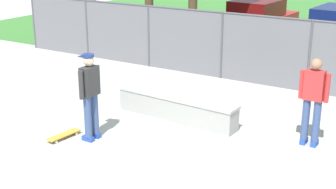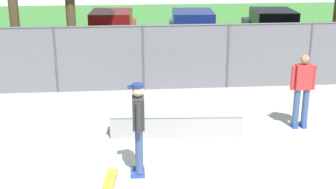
{
  "view_description": "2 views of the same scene",
  "coord_description": "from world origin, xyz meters",
  "px_view_note": "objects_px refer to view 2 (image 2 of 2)",
  "views": [
    {
      "loc": [
        4.6,
        -7.38,
        4.1
      ],
      "look_at": [
        -0.5,
        0.96,
        0.84
      ],
      "focal_mm": 51.54,
      "sensor_mm": 36.0,
      "label": 1
    },
    {
      "loc": [
        -1.84,
        -8.61,
        4.33
      ],
      "look_at": [
        -0.9,
        1.4,
        1.08
      ],
      "focal_mm": 50.9,
      "sensor_mm": 36.0,
      "label": 2
    }
  ],
  "objects_px": {
    "concrete_ledge": "(176,123)",
    "car_blue": "(192,31)",
    "car_red": "(112,31)",
    "bystander": "(302,88)",
    "skateboard": "(110,179)",
    "car_black": "(272,29)",
    "skateboarder": "(138,125)"
  },
  "relations": [
    {
      "from": "car_red",
      "to": "skateboard",
      "type": "bearing_deg",
      "value": -89.23
    },
    {
      "from": "concrete_ledge",
      "to": "car_red",
      "type": "distance_m",
      "value": 9.26
    },
    {
      "from": "concrete_ledge",
      "to": "skateboard",
      "type": "bearing_deg",
      "value": -124.08
    },
    {
      "from": "car_red",
      "to": "car_blue",
      "type": "distance_m",
      "value": 3.28
    },
    {
      "from": "car_black",
      "to": "car_red",
      "type": "bearing_deg",
      "value": 177.95
    },
    {
      "from": "car_red",
      "to": "car_blue",
      "type": "xyz_separation_m",
      "value": [
        3.27,
        -0.29,
        0.0
      ]
    },
    {
      "from": "skateboard",
      "to": "bystander",
      "type": "bearing_deg",
      "value": 27.66
    },
    {
      "from": "skateboarder",
      "to": "car_blue",
      "type": "distance_m",
      "value": 11.02
    },
    {
      "from": "bystander",
      "to": "car_blue",
      "type": "bearing_deg",
      "value": 99.23
    },
    {
      "from": "concrete_ledge",
      "to": "bystander",
      "type": "height_order",
      "value": "bystander"
    },
    {
      "from": "skateboard",
      "to": "car_black",
      "type": "relative_size",
      "value": 0.19
    },
    {
      "from": "skateboarder",
      "to": "car_blue",
      "type": "xyz_separation_m",
      "value": [
        2.56,
        10.71,
        -0.19
      ]
    },
    {
      "from": "car_blue",
      "to": "bystander",
      "type": "xyz_separation_m",
      "value": [
        1.4,
        -8.62,
        0.17
      ]
    },
    {
      "from": "car_red",
      "to": "bystander",
      "type": "relative_size",
      "value": 2.37
    },
    {
      "from": "skateboarder",
      "to": "car_red",
      "type": "xyz_separation_m",
      "value": [
        -0.71,
        11.0,
        -0.19
      ]
    },
    {
      "from": "concrete_ledge",
      "to": "car_black",
      "type": "bearing_deg",
      "value": 60.71
    },
    {
      "from": "car_blue",
      "to": "bystander",
      "type": "distance_m",
      "value": 8.73
    },
    {
      "from": "concrete_ledge",
      "to": "skateboard",
      "type": "xyz_separation_m",
      "value": [
        -1.47,
        -2.18,
        -0.22
      ]
    },
    {
      "from": "concrete_ledge",
      "to": "skateboarder",
      "type": "xyz_separation_m",
      "value": [
        -0.92,
        -1.91,
        0.74
      ]
    },
    {
      "from": "bystander",
      "to": "car_black",
      "type": "bearing_deg",
      "value": 77.46
    },
    {
      "from": "skateboard",
      "to": "car_black",
      "type": "distance_m",
      "value": 12.8
    },
    {
      "from": "skateboarder",
      "to": "bystander",
      "type": "relative_size",
      "value": 1.01
    },
    {
      "from": "skateboard",
      "to": "bystander",
      "type": "distance_m",
      "value": 5.18
    },
    {
      "from": "bystander",
      "to": "skateboarder",
      "type": "bearing_deg",
      "value": -152.11
    },
    {
      "from": "concrete_ledge",
      "to": "car_red",
      "type": "relative_size",
      "value": 0.72
    },
    {
      "from": "concrete_ledge",
      "to": "car_red",
      "type": "height_order",
      "value": "car_red"
    },
    {
      "from": "skateboarder",
      "to": "bystander",
      "type": "height_order",
      "value": "skateboarder"
    },
    {
      "from": "skateboarder",
      "to": "bystander",
      "type": "distance_m",
      "value": 4.48
    },
    {
      "from": "car_red",
      "to": "concrete_ledge",
      "type": "bearing_deg",
      "value": -79.87
    },
    {
      "from": "concrete_ledge",
      "to": "car_blue",
      "type": "bearing_deg",
      "value": 79.45
    },
    {
      "from": "car_red",
      "to": "car_black",
      "type": "relative_size",
      "value": 1.0
    },
    {
      "from": "concrete_ledge",
      "to": "car_red",
      "type": "bearing_deg",
      "value": 100.13
    }
  ]
}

